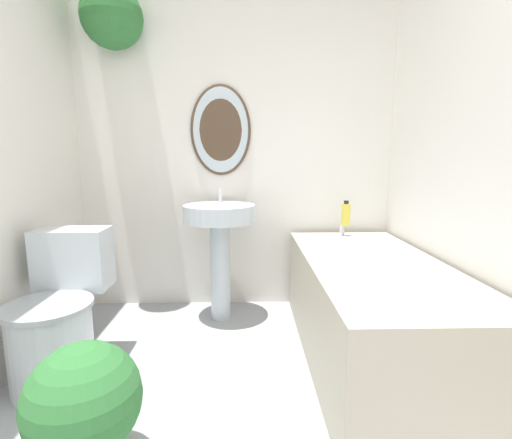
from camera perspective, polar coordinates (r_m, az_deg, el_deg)
The scene contains 7 objects.
wall_back at distance 2.84m, azimuth -5.97°, elevation 13.62°, with size 2.46×0.41×2.40m.
wall_right at distance 1.97m, azimuth 33.93°, elevation 9.57°, with size 0.06×2.53×2.40m.
toilet at distance 2.22m, azimuth -28.08°, elevation -13.12°, with size 0.42×0.62×0.75m.
pedestal_sink at distance 2.59m, azimuth -5.61°, elevation -1.87°, with size 0.50×0.50×0.92m.
bathtub at distance 2.25m, azimuth 17.44°, elevation -12.92°, with size 0.74×1.62×0.66m.
shampoo_bottle at distance 2.76m, azimuth 13.65°, elevation 0.80°, with size 0.06×0.06×0.18m.
potted_plant at distance 1.59m, azimuth -24.92°, elevation -24.42°, with size 0.40×0.40×0.50m.
Camera 1 is at (0.07, -0.41, 1.14)m, focal length 26.00 mm.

